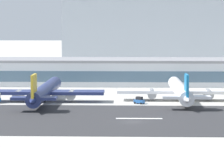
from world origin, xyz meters
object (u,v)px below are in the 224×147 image
distant_hotel_block (174,26)px  airliner_blue_tail_gate_1 (180,91)px  terminal_building (113,71)px  airliner_gold_tail_gate_0 (45,92)px  service_baggage_tug_2 (139,100)px

distant_hotel_block → airliner_blue_tail_gate_1: bearing=-94.4°
terminal_building → airliner_gold_tail_gate_0: bearing=-111.7°
terminal_building → airliner_gold_tail_gate_0: airliner_gold_tail_gate_0 is taller
service_baggage_tug_2 → distant_hotel_block: bearing=113.5°
airliner_blue_tail_gate_1 → airliner_gold_tail_gate_0: bearing=95.5°
airliner_blue_tail_gate_1 → service_baggage_tug_2: size_ratio=13.86×
terminal_building → distant_hotel_block: 112.66m
distant_hotel_block → service_baggage_tug_2: (-25.05, -159.08, -22.66)m
terminal_building → airliner_gold_tail_gate_0: size_ratio=3.05×
airliner_blue_tail_gate_1 → terminal_building: bearing=26.1°
terminal_building → airliner_blue_tail_gate_1: bearing=-64.3°
distant_hotel_block → airliner_blue_tail_gate_1: (-11.82, -152.80, -20.42)m
airliner_blue_tail_gate_1 → service_baggage_tug_2: airliner_blue_tail_gate_1 is taller
distant_hotel_block → airliner_gold_tail_gate_0: 167.15m
airliner_blue_tail_gate_1 → distant_hotel_block: bearing=-4.0°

